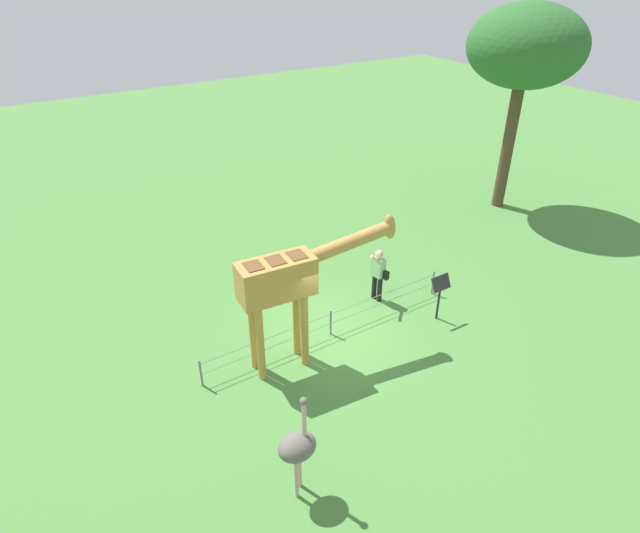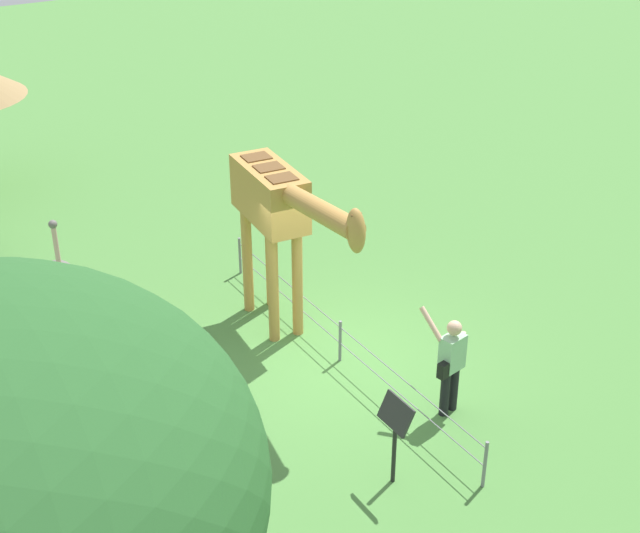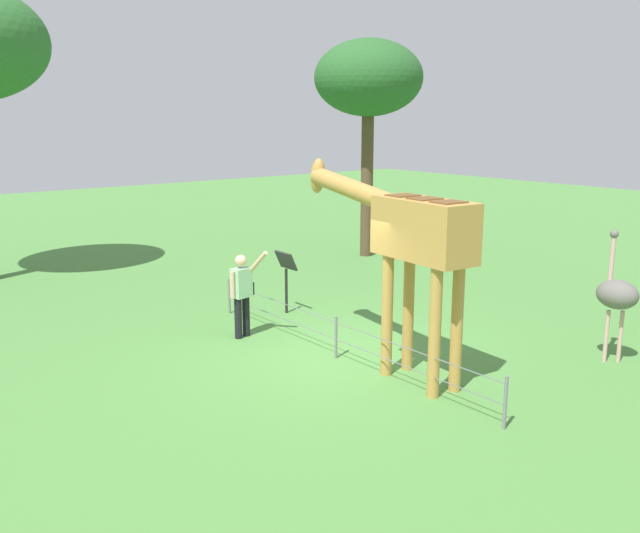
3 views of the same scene
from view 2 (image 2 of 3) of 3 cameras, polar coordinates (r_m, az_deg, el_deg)
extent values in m
plane|color=#4C843D|center=(14.56, 0.95, -6.14)|extent=(60.00, 60.00, 0.00)
cylinder|color=#BC8942|center=(14.80, -1.46, -1.03)|extent=(0.18, 0.18, 1.98)
cylinder|color=#BC8942|center=(14.64, -3.01, -1.40)|extent=(0.18, 0.18, 1.98)
cylinder|color=#BC8942|center=(15.68, -3.19, 0.73)|extent=(0.18, 0.18, 1.98)
cylinder|color=#BC8942|center=(15.53, -4.67, 0.39)|extent=(0.18, 0.18, 1.98)
cube|color=#BC8942|center=(14.53, -3.25, 4.69)|extent=(1.76, 0.85, 0.90)
cube|color=brown|center=(13.92, -2.46, 5.69)|extent=(0.40, 0.47, 0.02)
cube|color=brown|center=(14.35, -3.30, 6.37)|extent=(0.40, 0.47, 0.02)
cube|color=brown|center=(14.78, -4.09, 7.01)|extent=(0.40, 0.47, 0.02)
cylinder|color=#BC8942|center=(12.91, -0.16, 3.67)|extent=(2.36, 0.53, 0.63)
ellipsoid|color=#BC8942|center=(11.93, 2.32, 2.30)|extent=(0.39, 0.29, 0.67)
cylinder|color=brown|center=(11.88, 2.58, 3.14)|extent=(0.05, 0.05, 0.14)
cylinder|color=brown|center=(11.82, 2.09, 3.01)|extent=(0.05, 0.05, 0.14)
cylinder|color=black|center=(13.36, 7.99, -8.00)|extent=(0.14, 0.14, 0.78)
cylinder|color=black|center=(13.49, 8.55, -7.64)|extent=(0.14, 0.14, 0.78)
cube|color=#93C699|center=(13.04, 8.47, -5.46)|extent=(0.30, 0.40, 0.55)
sphere|color=#D8AD8C|center=(12.82, 8.60, -3.92)|extent=(0.22, 0.22, 0.22)
cylinder|color=#D8AD8C|center=(12.87, 7.13, -3.66)|extent=(0.46, 0.16, 0.44)
cylinder|color=#D8AD8C|center=(13.19, 9.08, -5.11)|extent=(0.08, 0.08, 0.50)
cube|color=black|center=(12.97, 7.96, -6.57)|extent=(0.16, 0.22, 0.24)
cylinder|color=#CC9E93|center=(15.52, -15.66, -2.99)|extent=(0.07, 0.07, 0.90)
cylinder|color=#CC9E93|center=(15.62, -16.39, -2.88)|extent=(0.07, 0.07, 0.90)
ellipsoid|color=#66605B|center=(15.21, -16.39, -0.58)|extent=(0.70, 0.56, 0.49)
cylinder|color=#CC9E93|center=(14.84, -16.50, 1.04)|extent=(0.08, 0.08, 0.80)
sphere|color=#66605B|center=(14.64, -16.73, 2.61)|extent=(0.14, 0.14, 0.14)
cylinder|color=black|center=(12.07, 4.76, -11.83)|extent=(0.06, 0.06, 0.95)
cube|color=#2D2D2D|center=(11.66, 4.89, -9.37)|extent=(0.56, 0.21, 0.38)
cylinder|color=slate|center=(17.03, -5.15, 0.69)|extent=(0.05, 0.05, 0.75)
cylinder|color=slate|center=(14.40, 1.30, -4.79)|extent=(0.05, 0.05, 0.75)
cylinder|color=slate|center=(12.21, 10.51, -12.35)|extent=(0.05, 0.05, 0.75)
cube|color=slate|center=(14.26, 1.31, -3.91)|extent=(7.00, 0.01, 0.01)
cube|color=slate|center=(14.42, 1.29, -4.92)|extent=(7.00, 0.01, 0.01)
camera|label=1|loc=(16.36, -44.55, 22.40)|focal=30.05mm
camera|label=3|loc=(23.63, 4.83, 18.16)|focal=38.67mm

